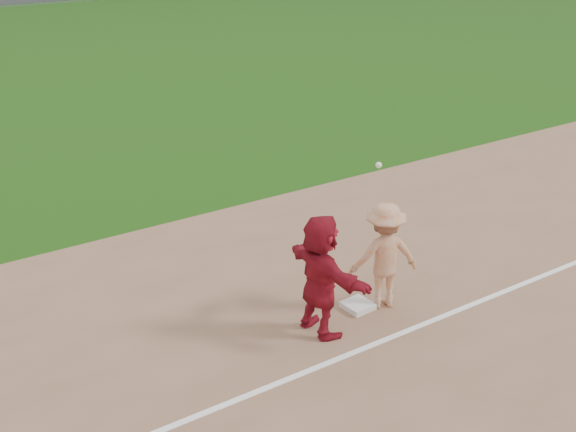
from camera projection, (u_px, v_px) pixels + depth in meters
ground at (340, 322)px, 11.46m from camera, size 160.00×160.00×0.00m
foul_line at (372, 345)px, 10.84m from camera, size 60.00×0.10×0.01m
first_base at (358, 306)px, 11.80m from camera, size 0.47×0.47×0.10m
base_runner at (321, 275)px, 10.82m from camera, size 0.63×1.83×1.95m
first_base_play at (384, 256)px, 11.58m from camera, size 1.32×1.01×2.57m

